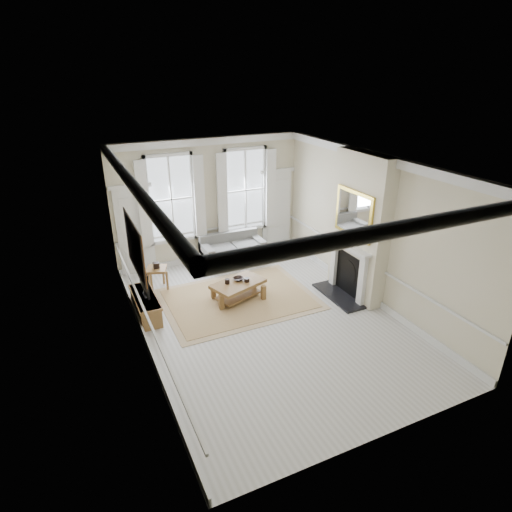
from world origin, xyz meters
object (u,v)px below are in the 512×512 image
sofa (232,251)px  side_table (157,272)px  coffee_table (238,285)px  tv_stand (146,306)px

sofa → side_table: size_ratio=2.89×
side_table → coffee_table: bearing=-40.3°
side_table → tv_stand: bearing=-115.0°
tv_stand → sofa: bearing=32.9°
side_table → tv_stand: side_table is taller
tv_stand → coffee_table: bearing=-6.0°
side_table → coffee_table: size_ratio=0.43×
coffee_table → side_table: bearing=120.4°
sofa → tv_stand: sofa is taller
sofa → side_table: (-2.25, -0.67, 0.10)m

